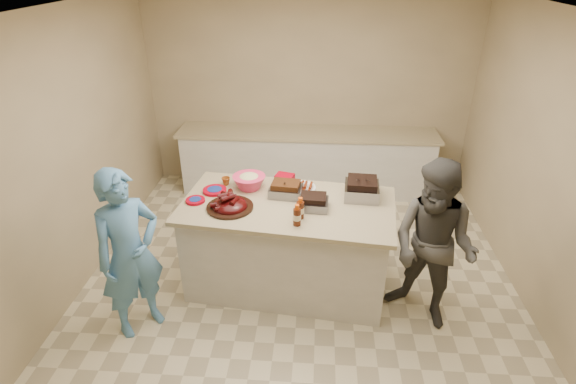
# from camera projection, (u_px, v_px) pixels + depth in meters

# --- Properties ---
(room) EXTENTS (4.50, 5.00, 2.70)m
(room) POSITION_uv_depth(u_px,v_px,m) (299.00, 286.00, 4.71)
(room) COLOR tan
(room) RESTS_ON ground
(back_counter) EXTENTS (3.60, 0.64, 0.90)m
(back_counter) POSITION_uv_depth(u_px,v_px,m) (307.00, 161.00, 6.44)
(back_counter) COLOR beige
(back_counter) RESTS_ON ground
(island) EXTENTS (2.14, 1.29, 0.96)m
(island) POSITION_uv_depth(u_px,v_px,m) (288.00, 282.00, 4.76)
(island) COLOR beige
(island) RESTS_ON ground
(rib_platter) EXTENTS (0.55, 0.55, 0.18)m
(rib_platter) POSITION_uv_depth(u_px,v_px,m) (230.00, 208.00, 4.23)
(rib_platter) COLOR #3D0606
(rib_platter) RESTS_ON island
(pulled_pork_tray) EXTENTS (0.34, 0.27, 0.10)m
(pulled_pork_tray) POSITION_uv_depth(u_px,v_px,m) (286.00, 196.00, 4.45)
(pulled_pork_tray) COLOR #47230F
(pulled_pork_tray) RESTS_ON island
(brisket_tray) EXTENTS (0.29, 0.25, 0.08)m
(brisket_tray) POSITION_uv_depth(u_px,v_px,m) (313.00, 208.00, 4.24)
(brisket_tray) COLOR black
(brisket_tray) RESTS_ON island
(roasting_pan) EXTENTS (0.35, 0.35, 0.13)m
(roasting_pan) POSITION_uv_depth(u_px,v_px,m) (361.00, 197.00, 4.42)
(roasting_pan) COLOR gray
(roasting_pan) RESTS_ON island
(coleslaw_bowl) EXTENTS (0.37, 0.37, 0.23)m
(coleslaw_bowl) POSITION_uv_depth(u_px,v_px,m) (249.00, 188.00, 4.60)
(coleslaw_bowl) COLOR #DC2E59
(coleslaw_bowl) RESTS_ON island
(sausage_plate) EXTENTS (0.37, 0.37, 0.05)m
(sausage_plate) POSITION_uv_depth(u_px,v_px,m) (301.00, 188.00, 4.59)
(sausage_plate) COLOR silver
(sausage_plate) RESTS_ON island
(mac_cheese_dish) EXTENTS (0.31, 0.24, 0.08)m
(mac_cheese_dish) POSITION_uv_depth(u_px,v_px,m) (363.00, 192.00, 4.51)
(mac_cheese_dish) COLOR #CF7901
(mac_cheese_dish) RESTS_ON island
(bbq_bottle_a) EXTENTS (0.08, 0.08, 0.21)m
(bbq_bottle_a) POSITION_uv_depth(u_px,v_px,m) (300.00, 218.00, 4.08)
(bbq_bottle_a) COLOR #431809
(bbq_bottle_a) RESTS_ON island
(bbq_bottle_b) EXTENTS (0.08, 0.08, 0.20)m
(bbq_bottle_b) POSITION_uv_depth(u_px,v_px,m) (297.00, 225.00, 3.98)
(bbq_bottle_b) COLOR #431809
(bbq_bottle_b) RESTS_ON island
(mustard_bottle) EXTENTS (0.05, 0.05, 0.13)m
(mustard_bottle) POSITION_uv_depth(u_px,v_px,m) (285.00, 191.00, 4.53)
(mustard_bottle) COLOR #F8B601
(mustard_bottle) RESTS_ON island
(sauce_bowl) EXTENTS (0.14, 0.06, 0.13)m
(sauce_bowl) POSITION_uv_depth(u_px,v_px,m) (297.00, 191.00, 4.54)
(sauce_bowl) COLOR silver
(sauce_bowl) RESTS_ON island
(plate_stack_large) EXTENTS (0.26, 0.26, 0.03)m
(plate_stack_large) POSITION_uv_depth(u_px,v_px,m) (215.00, 192.00, 4.52)
(plate_stack_large) COLOR #930011
(plate_stack_large) RESTS_ON island
(plate_stack_small) EXTENTS (0.21, 0.21, 0.03)m
(plate_stack_small) POSITION_uv_depth(u_px,v_px,m) (196.00, 202.00, 4.34)
(plate_stack_small) COLOR #930011
(plate_stack_small) RESTS_ON island
(plastic_cup) EXTENTS (0.10, 0.09, 0.09)m
(plastic_cup) POSITION_uv_depth(u_px,v_px,m) (226.00, 185.00, 4.66)
(plastic_cup) COLOR brown
(plastic_cup) RESTS_ON island
(basket_stack) EXTENTS (0.21, 0.18, 0.09)m
(basket_stack) POSITION_uv_depth(u_px,v_px,m) (285.00, 183.00, 4.70)
(basket_stack) COLOR #930011
(basket_stack) RESTS_ON island
(guest_blue) EXTENTS (1.57, 1.52, 0.38)m
(guest_blue) POSITION_uv_depth(u_px,v_px,m) (144.00, 324.00, 4.24)
(guest_blue) COLOR #508ABC
(guest_blue) RESTS_ON ground
(guest_gray) EXTENTS (1.62, 1.76, 0.61)m
(guest_gray) POSITION_uv_depth(u_px,v_px,m) (420.00, 316.00, 4.32)
(guest_gray) COLOR #4A4842
(guest_gray) RESTS_ON ground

